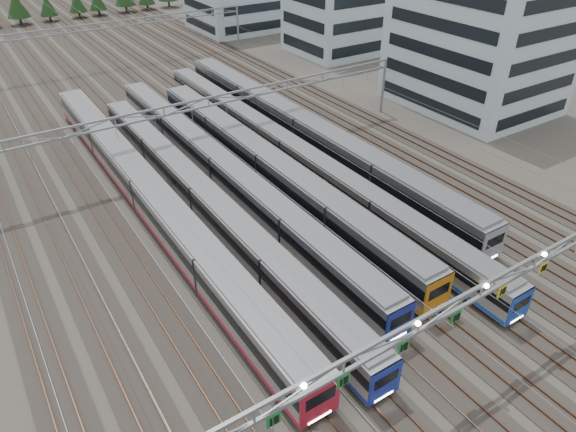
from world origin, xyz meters
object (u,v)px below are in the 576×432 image
train_d (267,166)px  gantry_near (482,295)px  train_a (147,192)px  train_c (221,169)px  train_b (203,199)px  train_f (303,130)px  gantry_far (101,31)px  depot_bldg_south (479,44)px  gantry_mid (209,109)px  depot_bldg_mid (332,19)px  train_e (289,151)px

train_d → gantry_near: 31.05m
train_d → train_a: bearing=172.2°
train_a → train_c: bearing=5.1°
gantry_near → train_c: bearing=93.8°
train_b → train_f: bearing=24.1°
gantry_far → depot_bldg_south: 65.08m
train_a → gantry_near: gantry_near is taller
train_d → gantry_mid: size_ratio=0.92×
gantry_mid → depot_bldg_mid: depot_bldg_mid is taller
train_c → gantry_near: (2.20, -33.22, 5.04)m
train_a → gantry_near: size_ratio=1.09×
train_c → depot_bldg_mid: 56.72m
train_d → gantry_near: size_ratio=0.92×
gantry_near → gantry_mid: gantry_near is taller
train_e → depot_bldg_mid: size_ratio=4.06×
depot_bldg_south → train_e: bearing=-176.8°
depot_bldg_south → gantry_far: bearing=129.6°
gantry_mid → depot_bldg_south: size_ratio=2.56×
train_b → train_e: train_b is taller
train_a → train_e: size_ratio=0.94×
train_c → train_f: size_ratio=0.97×
gantry_far → train_a: bearing=-102.1°
train_b → train_f: train_f is taller
train_c → gantry_near: bearing=-86.2°
train_a → gantry_far: gantry_far is taller
train_c → gantry_near: gantry_near is taller
train_b → train_a: bearing=138.7°
train_e → gantry_near: bearing=-101.6°
train_e → depot_bldg_south: 35.47m
depot_bldg_south → depot_bldg_mid: depot_bldg_south is taller
depot_bldg_south → train_b: bearing=-172.3°
train_c → depot_bldg_mid: bearing=40.2°
train_f → gantry_far: gantry_far is taller
gantry_far → train_c: bearing=-92.5°
gantry_mid → depot_bldg_south: bearing=-7.0°
train_e → depot_bldg_south: (34.66, 1.95, 7.25)m
train_a → depot_bldg_south: 53.18m
train_c → train_e: bearing=-1.1°
train_a → depot_bldg_south: size_ratio=2.78×
train_b → train_f: size_ratio=0.93×
gantry_near → gantry_mid: bearing=89.9°
train_a → train_e: 18.01m
train_b → train_f: 19.72m
depot_bldg_south → depot_bldg_mid: 34.81m
train_a → train_f: 22.87m
train_c → train_e: size_ratio=0.89×
train_b → gantry_mid: (6.75, 11.64, 4.37)m
train_c → train_e: 9.00m
train_e → gantry_far: 52.69m
train_c → gantry_far: (2.25, 51.90, 4.34)m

